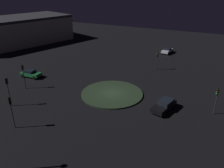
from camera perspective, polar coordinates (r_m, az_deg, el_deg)
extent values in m
plane|color=black|center=(36.81, 0.00, -2.57)|extent=(117.72, 117.72, 0.00)
cylinder|color=#263823|center=(36.76, 0.00, -2.42)|extent=(10.11, 10.11, 0.21)
cube|color=white|center=(60.19, 13.89, 8.25)|extent=(4.21, 2.26, 0.58)
cube|color=black|center=(60.12, 13.96, 8.74)|extent=(2.07, 1.80, 0.45)
cylinder|color=black|center=(61.86, 13.54, 8.44)|extent=(0.74, 0.31, 0.72)
cylinder|color=black|center=(61.33, 15.12, 8.14)|extent=(0.74, 0.31, 0.72)
cylinder|color=black|center=(59.23, 12.57, 7.83)|extent=(0.74, 0.31, 0.72)
cylinder|color=black|center=(58.68, 14.21, 7.51)|extent=(0.74, 0.31, 0.72)
cube|color=#1E7238|center=(45.91, -19.99, 2.43)|extent=(1.97, 3.99, 0.61)
cube|color=black|center=(45.84, -20.26, 3.09)|extent=(1.62, 1.82, 0.49)
cylinder|color=black|center=(45.73, -17.92, 2.23)|extent=(0.27, 0.70, 0.69)
cylinder|color=black|center=(44.54, -19.27, 1.44)|extent=(0.27, 0.70, 0.69)
cylinder|color=black|center=(47.50, -20.55, 2.67)|extent=(0.27, 0.70, 0.69)
cylinder|color=black|center=(46.36, -21.92, 1.92)|extent=(0.27, 0.70, 0.69)
cube|color=black|center=(32.89, 13.09, -5.52)|extent=(4.85, 2.93, 0.66)
cube|color=black|center=(33.00, 13.58, -4.34)|extent=(2.66, 2.16, 0.48)
cylinder|color=black|center=(31.44, 13.10, -7.73)|extent=(0.67, 0.37, 0.64)
cylinder|color=black|center=(32.15, 10.20, -6.67)|extent=(0.67, 0.37, 0.64)
cylinder|color=black|center=(34.02, 15.71, -5.39)|extent=(0.67, 0.37, 0.64)
cylinder|color=black|center=(34.68, 12.98, -4.47)|extent=(0.67, 0.37, 0.64)
cylinder|color=#2D2D2D|center=(40.83, -21.47, 1.07)|extent=(0.12, 0.12, 3.39)
cube|color=black|center=(40.09, -21.94, 3.88)|extent=(0.35, 0.30, 0.90)
sphere|color=#3F0C0C|center=(39.94, -21.82, 4.24)|extent=(0.20, 0.20, 0.20)
sphere|color=#4C380F|center=(40.02, -21.76, 3.88)|extent=(0.20, 0.20, 0.20)
sphere|color=#1EE53F|center=(40.11, -21.70, 3.52)|extent=(0.20, 0.20, 0.20)
cylinder|color=#2D2D2D|center=(30.37, -24.03, -7.51)|extent=(0.12, 0.12, 3.46)
cube|color=black|center=(29.35, -24.75, -3.88)|extent=(0.33, 0.37, 0.90)
sphere|color=#3F0C0C|center=(29.25, -24.58, -3.33)|extent=(0.20, 0.20, 0.20)
sphere|color=yellow|center=(29.37, -24.48, -3.80)|extent=(0.20, 0.20, 0.20)
sphere|color=#0F3819|center=(29.49, -24.39, -4.26)|extent=(0.20, 0.20, 0.20)
cylinder|color=#2D2D2D|center=(33.83, 24.88, -4.79)|extent=(0.12, 0.12, 2.99)
cube|color=black|center=(33.00, 25.47, -1.83)|extent=(0.31, 0.23, 0.90)
sphere|color=#3F0C0C|center=(32.88, 25.31, -1.37)|extent=(0.20, 0.20, 0.20)
sphere|color=#4C380F|center=(32.99, 25.22, -1.79)|extent=(0.20, 0.20, 0.20)
sphere|color=#1EE53F|center=(33.10, 25.14, -2.21)|extent=(0.20, 0.20, 0.20)
cylinder|color=#2D2D2D|center=(35.82, -24.74, -2.60)|extent=(0.12, 0.12, 3.58)
cube|color=black|center=(34.95, -25.38, 0.68)|extent=(0.37, 0.36, 0.90)
sphere|color=#3F0C0C|center=(34.82, -25.23, 1.11)|extent=(0.20, 0.20, 0.20)
sphere|color=#4C380F|center=(34.92, -25.15, 0.70)|extent=(0.20, 0.20, 0.20)
sphere|color=#1EE53F|center=(35.02, -25.07, 0.30)|extent=(0.20, 0.20, 0.20)
cylinder|color=#2D2D2D|center=(47.51, 11.36, 5.18)|extent=(0.12, 0.12, 2.85)
cube|color=black|center=(46.94, 11.55, 7.34)|extent=(0.29, 0.34, 0.90)
sphere|color=red|center=(46.74, 11.49, 7.62)|extent=(0.20, 0.20, 0.20)
sphere|color=#4C380F|center=(46.82, 11.46, 7.30)|extent=(0.20, 0.20, 0.20)
sphere|color=#0F3819|center=(46.90, 11.43, 6.99)|extent=(0.20, 0.20, 0.20)
cube|color=#B7B299|center=(73.40, -22.97, 12.19)|extent=(32.71, 22.80, 6.96)
cube|color=#333338|center=(72.81, -23.47, 15.11)|extent=(32.71, 22.80, 0.70)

